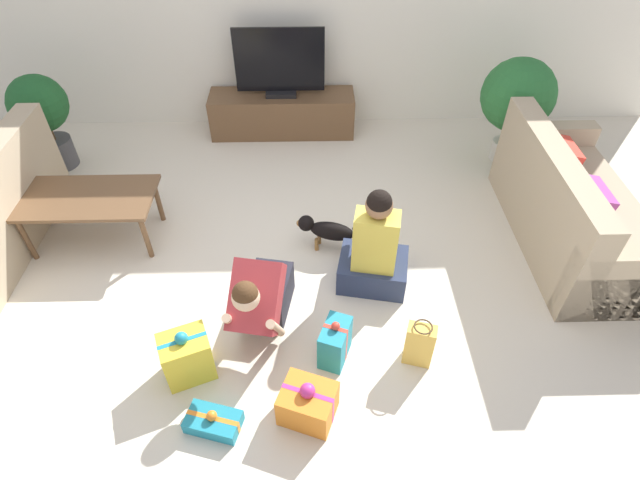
{
  "coord_description": "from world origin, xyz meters",
  "views": [
    {
      "loc": [
        0.28,
        -2.62,
        2.95
      ],
      "look_at": [
        0.34,
        0.06,
        0.45
      ],
      "focal_mm": 28.0,
      "sensor_mm": 36.0,
      "label": 1
    }
  ],
  "objects": [
    {
      "name": "wall_back",
      "position": [
        0.0,
        2.63,
        1.3
      ],
      "size": [
        8.4,
        0.06,
        2.6
      ],
      "color": "white",
      "rests_on": "ground_plane"
    },
    {
      "name": "gift_bag_a",
      "position": [
        0.98,
        -0.69,
        0.18
      ],
      "size": [
        0.21,
        0.15,
        0.38
      ],
      "rotation": [
        0.0,
        0.0,
        -0.29
      ],
      "color": "#E5B74C",
      "rests_on": "ground_plane"
    },
    {
      "name": "potted_plant_corner_right",
      "position": [
        2.28,
        1.76,
        0.69
      ],
      "size": [
        0.7,
        0.7,
        1.06
      ],
      "color": "beige",
      "rests_on": "ground_plane"
    },
    {
      "name": "dog",
      "position": [
        0.4,
        0.44,
        0.2
      ],
      "size": [
        0.54,
        0.25,
        0.31
      ],
      "rotation": [
        0.0,
        0.0,
        4.44
      ],
      "color": "black",
      "rests_on": "ground_plane"
    },
    {
      "name": "sofa_right",
      "position": [
        2.43,
        0.51,
        0.32
      ],
      "size": [
        0.84,
        1.8,
        0.88
      ],
      "rotation": [
        0.0,
        0.0,
        1.57
      ],
      "color": "tan",
      "rests_on": "ground_plane"
    },
    {
      "name": "tv",
      "position": [
        -0.02,
        2.35,
        0.77
      ],
      "size": [
        0.92,
        0.2,
        0.71
      ],
      "color": "black",
      "rests_on": "tv_console"
    },
    {
      "name": "coffee_table",
      "position": [
        -1.54,
        0.62,
        0.41
      ],
      "size": [
        1.08,
        0.59,
        0.46
      ],
      "color": "brown",
      "rests_on": "ground_plane"
    },
    {
      "name": "person_sitting",
      "position": [
        0.75,
        0.03,
        0.34
      ],
      "size": [
        0.59,
        0.55,
        0.93
      ],
      "rotation": [
        0.0,
        0.0,
        2.95
      ],
      "color": "#283351",
      "rests_on": "ground_plane"
    },
    {
      "name": "gift_box_a",
      "position": [
        -0.55,
        -0.75,
        0.18
      ],
      "size": [
        0.37,
        0.34,
        0.42
      ],
      "rotation": [
        0.0,
        0.0,
        0.37
      ],
      "color": "yellow",
      "rests_on": "ground_plane"
    },
    {
      "name": "gift_box_c",
      "position": [
        -0.34,
        -1.13,
        0.05
      ],
      "size": [
        0.37,
        0.27,
        0.16
      ],
      "rotation": [
        0.0,
        0.0,
        -0.27
      ],
      "color": "teal",
      "rests_on": "ground_plane"
    },
    {
      "name": "tv_console",
      "position": [
        -0.02,
        2.35,
        0.23
      ],
      "size": [
        1.56,
        0.42,
        0.45
      ],
      "color": "brown",
      "rests_on": "ground_plane"
    },
    {
      "name": "ground_plane",
      "position": [
        0.0,
        0.0,
        0.0
      ],
      "size": [
        16.0,
        16.0,
        0.0
      ],
      "primitive_type": "plane",
      "color": "beige"
    },
    {
      "name": "gift_box_d",
      "position": [
        0.43,
        -0.64,
        0.16
      ],
      "size": [
        0.25,
        0.31,
        0.37
      ],
      "rotation": [
        0.0,
        0.0,
        -0.36
      ],
      "color": "teal",
      "rests_on": "ground_plane"
    },
    {
      "name": "potted_plant_corner_left",
      "position": [
        -2.28,
        1.75,
        0.6
      ],
      "size": [
        0.54,
        0.54,
        0.96
      ],
      "color": "#4C4C51",
      "rests_on": "ground_plane"
    },
    {
      "name": "gift_box_b",
      "position": [
        0.24,
        -1.07,
        0.13
      ],
      "size": [
        0.4,
        0.37,
        0.32
      ],
      "rotation": [
        0.0,
        0.0,
        -0.35
      ],
      "color": "orange",
      "rests_on": "ground_plane"
    },
    {
      "name": "person_kneeling",
      "position": [
        -0.07,
        -0.36,
        0.32
      ],
      "size": [
        0.45,
        0.79,
        0.75
      ],
      "rotation": [
        0.0,
        0.0,
        -0.19
      ],
      "color": "#23232D",
      "rests_on": "ground_plane"
    }
  ]
}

